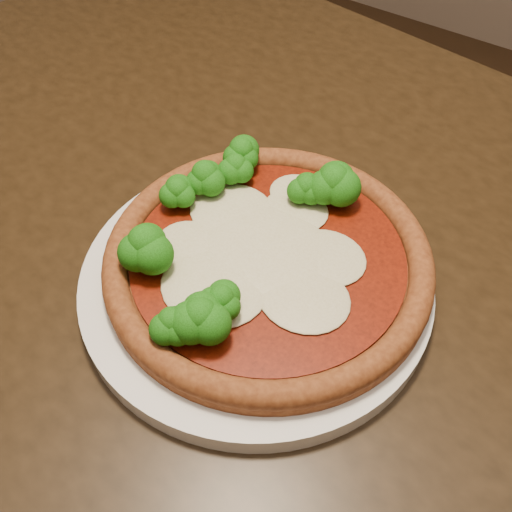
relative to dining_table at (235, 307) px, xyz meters
The scene contains 3 objects.
dining_table is the anchor object (origin of this frame).
plate 0.11m from the dining_table, 27.77° to the right, with size 0.30×0.30×0.02m, color silver.
pizza 0.13m from the dining_table, 16.24° to the right, with size 0.28×0.28×0.06m.
Camera 1 is at (0.13, -0.23, 1.14)m, focal length 40.00 mm.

